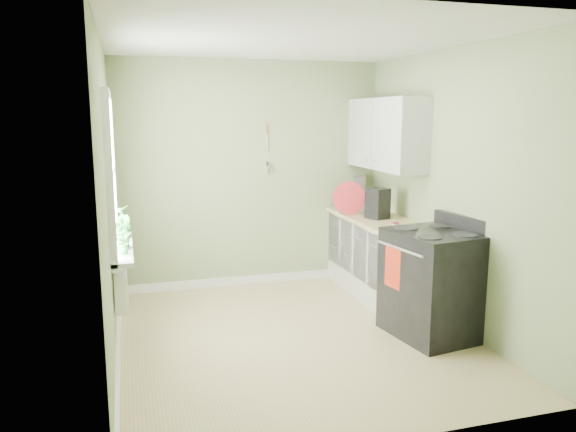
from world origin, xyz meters
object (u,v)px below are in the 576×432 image
object	(u,v)px
stove	(433,283)
stand_mixer	(359,192)
kettle	(339,202)
coffee_maker	(377,204)

from	to	relation	value
stove	stand_mixer	size ratio (longest dim) A/B	2.61
stand_mixer	kettle	distance (m)	0.36
kettle	coffee_maker	size ratio (longest dim) A/B	0.54
stove	coffee_maker	size ratio (longest dim) A/B	3.30
stand_mixer	kettle	bearing A→B (deg)	-157.46
stand_mixer	kettle	size ratio (longest dim) A/B	2.36
stove	coffee_maker	bearing A→B (deg)	90.94
stove	kettle	world-z (taller)	stove
coffee_maker	stove	bearing A→B (deg)	-89.06
stove	coffee_maker	xyz separation A→B (m)	(-0.02, 1.21, 0.56)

